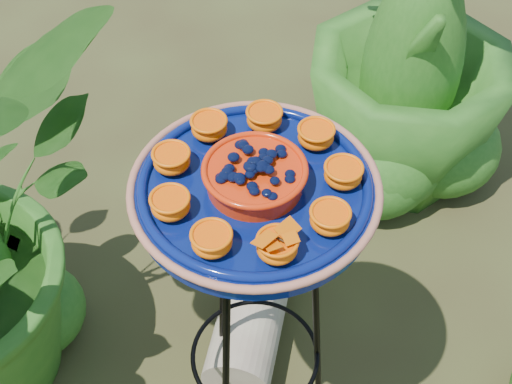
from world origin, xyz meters
TOP-DOWN VIEW (x-y plane):
  - tripod_stand at (-0.10, 0.13)m, footprint 0.31×0.32m
  - feeder_dish at (-0.10, 0.13)m, footprint 0.43×0.43m
  - driftwood_log at (0.04, 0.36)m, footprint 0.47×0.50m
  - shrub_back_right at (0.72, 0.65)m, footprint 0.86×0.86m

SIDE VIEW (x-z plane):
  - driftwood_log at x=0.04m, z-range 0.00..0.17m
  - tripod_stand at x=-0.10m, z-range 0.09..0.88m
  - shrub_back_right at x=0.72m, z-range 0.00..1.10m
  - feeder_dish at x=-0.10m, z-range 0.78..0.88m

